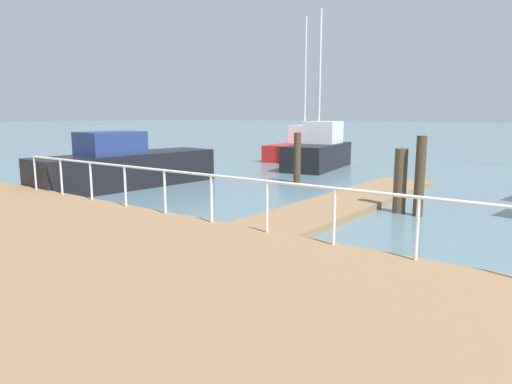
# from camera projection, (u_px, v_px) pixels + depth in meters

# --- Properties ---
(ground_plane) EXTENTS (300.00, 300.00, 0.00)m
(ground_plane) POSITION_uv_depth(u_px,v_px,m) (106.00, 187.00, 17.68)
(ground_plane) COLOR slate
(floating_dock) EXTENTS (11.37, 2.00, 0.18)m
(floating_dock) POSITION_uv_depth(u_px,v_px,m) (346.00, 203.00, 14.08)
(floating_dock) COLOR #93704C
(floating_dock) RESTS_ON ground_plane
(boardwalk_railing) EXTENTS (0.06, 22.60, 1.08)m
(boardwalk_railing) POSITION_uv_depth(u_px,v_px,m) (374.00, 206.00, 7.88)
(boardwalk_railing) COLOR white
(boardwalk_railing) RESTS_ON boardwalk
(dock_piling_0) EXTENTS (0.29, 0.29, 2.04)m
(dock_piling_0) POSITION_uv_depth(u_px,v_px,m) (297.00, 158.00, 18.52)
(dock_piling_0) COLOR #473826
(dock_piling_0) RESTS_ON ground_plane
(dock_piling_1) EXTENTS (0.36, 0.36, 1.83)m
(dock_piling_1) POSITION_uv_depth(u_px,v_px,m) (400.00, 181.00, 12.95)
(dock_piling_1) COLOR brown
(dock_piling_1) RESTS_ON ground_plane
(dock_piling_2) EXTENTS (0.27, 0.27, 2.20)m
(dock_piling_2) POSITION_uv_depth(u_px,v_px,m) (420.00, 176.00, 12.50)
(dock_piling_2) COLOR #473826
(dock_piling_2) RESTS_ON ground_plane
(moored_boat_1) EXTENTS (7.32, 2.53, 2.13)m
(moored_boat_1) POSITION_uv_depth(u_px,v_px,m) (126.00, 166.00, 17.57)
(moored_boat_1) COLOR black
(moored_boat_1) RESTS_ON ground_plane
(moored_boat_2) EXTENTS (7.64, 3.13, 8.64)m
(moored_boat_2) POSITION_uv_depth(u_px,v_px,m) (305.00, 146.00, 29.37)
(moored_boat_2) COLOR red
(moored_boat_2) RESTS_ON ground_plane
(moored_boat_3) EXTENTS (5.58, 2.84, 7.88)m
(moored_boat_3) POSITION_uv_depth(u_px,v_px,m) (319.00, 151.00, 23.73)
(moored_boat_3) COLOR black
(moored_boat_3) RESTS_ON ground_plane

